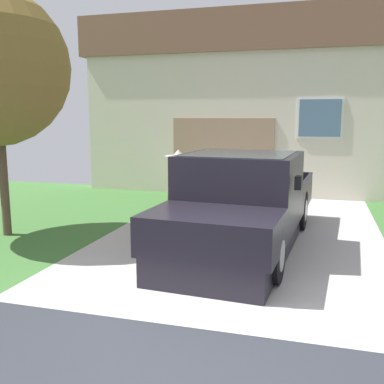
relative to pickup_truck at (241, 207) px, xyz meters
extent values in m
cube|color=#B3AFAB|center=(-0.07, 1.40, -0.77)|extent=(5.20, 9.00, 0.06)
cube|color=black|center=(0.02, 0.35, -0.53)|extent=(2.09, 5.36, 0.42)
cube|color=black|center=(0.00, -0.03, 0.31)|extent=(2.01, 2.03, 1.25)
cube|color=#1E2833|center=(0.00, -0.03, 0.68)|extent=(1.78, 1.86, 0.53)
cube|color=black|center=(-0.11, -1.63, -0.04)|extent=(1.97, 1.42, 0.56)
cube|color=black|center=(0.13, 1.94, -0.29)|extent=(2.03, 2.18, 0.06)
cube|color=black|center=(1.05, 1.88, -0.01)|extent=(0.20, 2.05, 0.62)
cube|color=black|center=(-0.78, 2.01, -0.01)|extent=(0.20, 2.05, 0.62)
cube|color=black|center=(0.20, 2.94, -0.01)|extent=(1.89, 0.19, 0.62)
cube|color=black|center=(0.99, -0.77, 0.58)|extent=(0.11, 0.19, 0.20)
cylinder|color=black|center=(0.71, -1.49, -0.34)|extent=(0.31, 0.82, 0.80)
cylinder|color=#9E9EA3|center=(0.71, -1.49, -0.34)|extent=(0.31, 0.46, 0.44)
cylinder|color=black|center=(-0.91, -1.38, -0.34)|extent=(0.31, 0.82, 0.80)
cylinder|color=#9E9EA3|center=(-0.91, -1.38, -0.34)|extent=(0.31, 0.46, 0.44)
cylinder|color=black|center=(0.93, 1.68, -0.34)|extent=(0.31, 0.82, 0.80)
cylinder|color=#9E9EA3|center=(0.93, 1.68, -0.34)|extent=(0.31, 0.46, 0.44)
cylinder|color=black|center=(-0.69, 1.79, -0.34)|extent=(0.31, 0.82, 0.80)
cylinder|color=#9E9EA3|center=(-0.69, 1.79, -0.34)|extent=(0.31, 0.46, 0.44)
cylinder|color=brown|center=(-1.42, 0.49, -0.30)|extent=(0.16, 0.16, 0.87)
cylinder|color=brown|center=(-1.09, 0.32, -0.30)|extent=(0.16, 0.16, 0.87)
cylinder|color=#E55959|center=(-1.26, 0.41, 0.37)|extent=(0.32, 0.32, 0.55)
cylinder|color=brown|center=(-1.43, 0.49, 0.30)|extent=(0.09, 0.09, 0.63)
cylinder|color=brown|center=(-1.09, 0.32, 0.30)|extent=(0.09, 0.09, 0.63)
sphere|color=brown|center=(-1.26, 0.41, 0.77)|extent=(0.22, 0.22, 0.22)
cylinder|color=#BCB2A3|center=(-1.26, 0.41, 0.82)|extent=(0.51, 0.51, 0.01)
cone|color=#BCB2A3|center=(-1.26, 0.41, 0.89)|extent=(0.23, 0.23, 0.12)
cube|color=#B24C56|center=(-1.38, 0.15, -0.63)|extent=(0.30, 0.15, 0.22)
torus|color=#B24C56|center=(-1.38, 0.15, -0.47)|extent=(0.27, 0.02, 0.27)
cube|color=beige|center=(-0.78, 8.62, 1.31)|extent=(9.92, 6.76, 4.08)
cube|color=brown|center=(-0.78, 8.62, 3.94)|extent=(10.32, 7.03, 1.18)
cube|color=#93755B|center=(-1.44, 5.20, 0.38)|extent=(2.97, 0.06, 2.24)
cube|color=slate|center=(1.24, 5.20, 1.51)|extent=(1.10, 0.05, 1.00)
cube|color=silver|center=(1.24, 5.22, 1.51)|extent=(1.23, 0.02, 1.12)
cylinder|color=brown|center=(-4.55, -0.34, 0.48)|extent=(0.16, 0.16, 2.43)
camera|label=1|loc=(1.27, -7.50, 1.56)|focal=41.68mm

